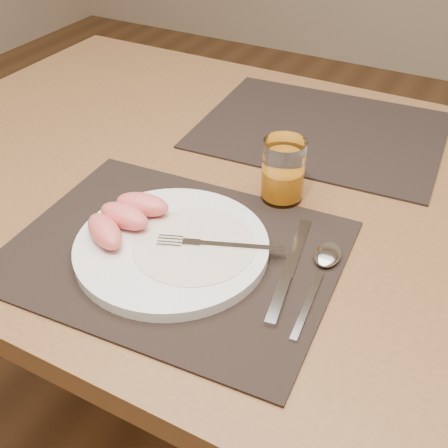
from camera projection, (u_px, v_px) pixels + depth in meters
ground at (247, 437)px, 1.39m from camera, size 5.00×5.00×0.00m
table at (256, 222)px, 0.98m from camera, size 1.40×0.90×0.75m
placemat_near at (174, 252)px, 0.79m from camera, size 0.47×0.38×0.00m
placemat_far at (321, 130)px, 1.07m from camera, size 0.47×0.38×0.00m
plate at (172, 247)px, 0.78m from camera, size 0.27×0.27×0.02m
plate_dressing at (194, 244)px, 0.77m from camera, size 0.17×0.17×0.00m
fork at (209, 244)px, 0.77m from camera, size 0.17×0.08×0.00m
knife at (287, 276)px, 0.74m from camera, size 0.05×0.22×0.01m
spoon at (325, 261)px, 0.76m from camera, size 0.04×0.19×0.01m
juice_glass at (283, 173)px, 0.86m from camera, size 0.07×0.07×0.10m
grapefruit_wedges at (124, 217)px, 0.79m from camera, size 0.10×0.14×0.03m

